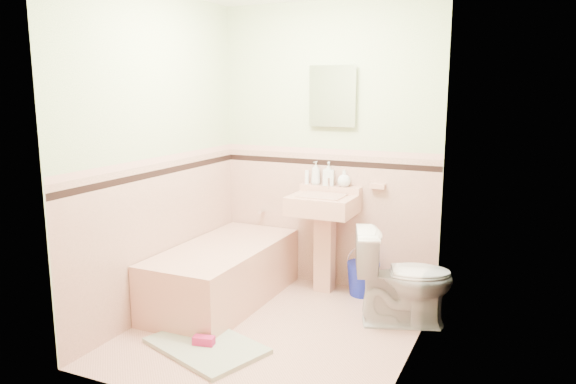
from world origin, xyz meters
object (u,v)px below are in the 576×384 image
at_px(soap_bottle_left, 316,173).
at_px(toilet, 404,277).
at_px(sink, 322,245).
at_px(bucket, 363,279).
at_px(soap_bottle_right, 344,178).
at_px(medicine_cabinet, 333,96).
at_px(soap_bottle_mid, 329,174).
at_px(shoe, 204,341).
at_px(bathtub, 224,275).

distance_m(soap_bottle_left, toilet, 1.26).
distance_m(sink, bucket, 0.46).
height_order(sink, soap_bottle_right, soap_bottle_right).
bearing_deg(medicine_cabinet, soap_bottle_left, -167.84).
height_order(soap_bottle_mid, soap_bottle_right, soap_bottle_mid).
distance_m(sink, shoe, 1.43).
distance_m(soap_bottle_mid, bucket, 0.96).
xyz_separation_m(bathtub, medicine_cabinet, (0.68, 0.74, 1.47)).
height_order(soap_bottle_left, bucket, soap_bottle_left).
bearing_deg(soap_bottle_left, bathtub, -127.29).
bearing_deg(toilet, soap_bottle_mid, 37.01).
bearing_deg(shoe, soap_bottle_right, 60.75).
bearing_deg(bucket, toilet, -45.27).
bearing_deg(bucket, shoe, -116.16).
height_order(bathtub, shoe, bathtub).
bearing_deg(soap_bottle_mid, bucket, -13.05).
bearing_deg(soap_bottle_right, toilet, -38.74).
height_order(bathtub, medicine_cabinet, medicine_cabinet).
bearing_deg(medicine_cabinet, soap_bottle_mid, -121.02).
relative_size(bathtub, soap_bottle_right, 10.17).
height_order(sink, soap_bottle_mid, soap_bottle_mid).
xyz_separation_m(sink, soap_bottle_left, (-0.14, 0.18, 0.60)).
bearing_deg(soap_bottle_mid, soap_bottle_right, 0.00).
bearing_deg(soap_bottle_right, sink, -124.96).
relative_size(medicine_cabinet, soap_bottle_right, 3.29).
bearing_deg(soap_bottle_left, soap_bottle_right, 0.00).
relative_size(sink, toilet, 1.18).
bearing_deg(medicine_cabinet, bucket, -18.30).
relative_size(soap_bottle_right, shoe, 1.01).
xyz_separation_m(bucket, shoe, (-0.70, -1.43, -0.08)).
bearing_deg(sink, bathtub, -142.07).
bearing_deg(bucket, soap_bottle_left, 170.14).
xyz_separation_m(soap_bottle_left, soap_bottle_mid, (0.12, 0.00, 0.00)).
relative_size(toilet, bucket, 2.56).
bearing_deg(soap_bottle_left, sink, -52.27).
relative_size(soap_bottle_left, bucket, 0.72).
bearing_deg(sink, medicine_cabinet, 90.00).
xyz_separation_m(sink, soap_bottle_mid, (-0.02, 0.18, 0.60)).
bearing_deg(soap_bottle_right, medicine_cabinet, 166.59).
bearing_deg(soap_bottle_mid, bathtub, -132.99).
bearing_deg(soap_bottle_left, soap_bottle_mid, 0.00).
bearing_deg(medicine_cabinet, toilet, -35.46).
bearing_deg(sink, bucket, 15.48).
relative_size(bathtub, shoe, 10.28).
relative_size(bathtub, bucket, 5.23).
bearing_deg(bathtub, toilet, 6.91).
height_order(medicine_cabinet, shoe, medicine_cabinet).
height_order(bathtub, soap_bottle_mid, soap_bottle_mid).
bearing_deg(soap_bottle_right, soap_bottle_left, 180.00).
bearing_deg(toilet, soap_bottle_right, 31.67).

